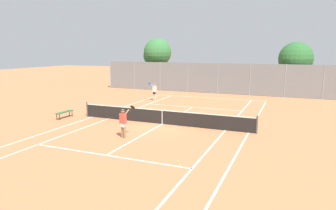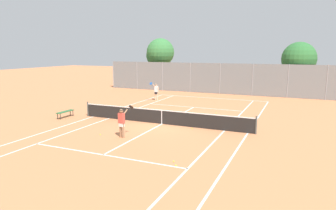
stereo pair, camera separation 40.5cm
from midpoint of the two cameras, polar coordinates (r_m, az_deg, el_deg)
name	(u,v)px [view 2 (the right image)]	position (r m, az deg, el deg)	size (l,w,h in m)	color
ground_plane	(162,124)	(19.57, -0.60, -3.65)	(120.00, 120.00, 0.00)	#CC7A4C
court_line_markings	(162,124)	(19.57, -0.60, -3.64)	(11.10, 23.90, 0.01)	silver
tennis_net	(162,116)	(19.46, -0.60, -2.20)	(12.00, 0.10, 1.07)	#474C47
player_near_side	(122,121)	(16.56, -8.11, -3.06)	(0.76, 0.72, 1.77)	#936B4C
player_far_left	(156,91)	(28.71, -1.88, 2.72)	(0.70, 0.72, 1.77)	beige
loose_tennis_ball_0	(216,113)	(23.28, 9.61, -1.45)	(0.07, 0.07, 0.07)	#D1DB33
loose_tennis_ball_1	(100,135)	(17.45, -12.13, -5.52)	(0.07, 0.07, 0.07)	#D1DB33
loose_tennis_ball_2	(174,161)	(13.11, 1.99, -10.67)	(0.07, 0.07, 0.07)	#D1DB33
loose_tennis_ball_3	(192,128)	(18.47, 5.23, -4.44)	(0.07, 0.07, 0.07)	#D1DB33
loose_tennis_ball_4	(199,98)	(30.09, 6.23, 1.29)	(0.07, 0.07, 0.07)	#D1DB33
loose_tennis_ball_5	(176,165)	(12.68, 2.45, -11.42)	(0.07, 0.07, 0.07)	#D1DB33
courtside_bench	(65,112)	(22.51, -18.49, -1.27)	(0.36, 1.50, 0.47)	#2D6638
back_fence	(220,79)	(33.59, 10.21, 4.99)	(27.98, 0.08, 3.39)	gray
tree_behind_left	(159,53)	(38.81, -1.37, 9.81)	(3.57, 3.53, 6.27)	brown
tree_behind_right	(300,60)	(34.64, 24.09, 7.83)	(3.51, 3.51, 5.63)	brown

